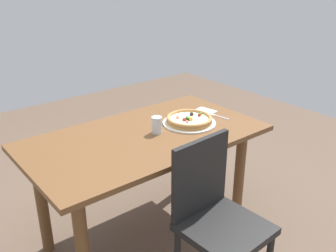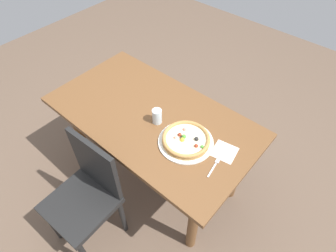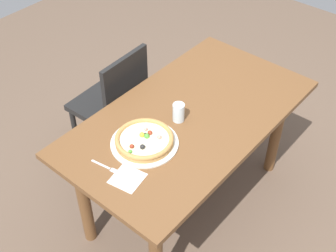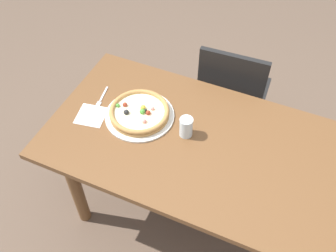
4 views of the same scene
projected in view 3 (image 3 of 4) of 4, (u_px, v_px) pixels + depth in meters
ground_plane at (186, 199)px, 2.92m from camera, size 6.00×6.00×0.00m
dining_table at (189, 130)px, 2.51m from camera, size 1.46×0.81×0.73m
chair_near at (114, 103)px, 2.89m from camera, size 0.42×0.42×0.89m
plate at (145, 143)px, 2.26m from camera, size 0.35×0.35×0.01m
pizza at (144, 140)px, 2.24m from camera, size 0.30×0.30×0.05m
fork at (108, 168)px, 2.14m from camera, size 0.04×0.17×0.00m
drinking_glass at (179, 112)px, 2.36m from camera, size 0.06×0.06×0.10m
napkin at (127, 178)px, 2.09m from camera, size 0.16×0.16×0.00m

